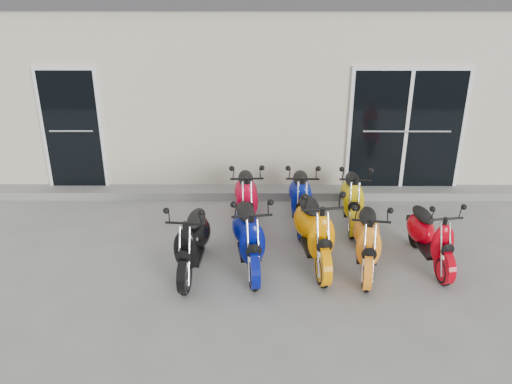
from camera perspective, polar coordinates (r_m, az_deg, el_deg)
ground at (r=8.49m, az=-0.01°, el=-6.32°), size 80.00×80.00×0.00m
building at (r=12.76m, az=0.07°, el=12.35°), size 14.00×6.00×3.20m
front_step at (r=10.23m, az=0.03°, el=-0.03°), size 14.00×0.40×0.15m
door_left at (r=10.44m, az=-17.93°, el=6.24°), size 1.07×0.08×2.22m
door_right at (r=10.26m, az=14.80°, el=6.31°), size 2.02×0.08×2.22m
scooter_front_black at (r=7.88m, az=-6.45°, el=-4.21°), size 0.73×1.65×1.18m
scooter_front_blue at (r=7.92m, az=-0.74°, el=-3.59°), size 0.83×1.75×1.25m
scooter_front_orange_a at (r=8.04m, az=5.88°, el=-2.98°), size 0.86×1.85×1.32m
scooter_front_orange_b at (r=8.04m, az=11.14°, el=-3.95°), size 0.80×1.66×1.18m
scooter_front_red at (r=8.38m, az=17.16°, el=-3.59°), size 0.75×1.58×1.12m
scooter_back_red at (r=9.09m, az=-0.98°, el=0.17°), size 0.66×1.62×1.18m
scooter_back_blue at (r=9.12m, az=4.53°, el=0.15°), size 0.63×1.61×1.18m
scooter_back_yellow at (r=9.26m, az=9.66°, el=0.10°), size 0.72×1.59×1.13m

